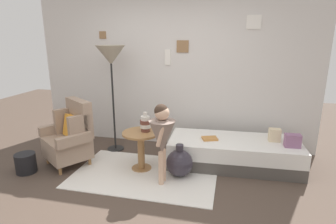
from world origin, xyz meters
name	(u,v)px	position (x,y,z in m)	size (l,w,h in m)	color
ground_plane	(137,202)	(0.00, 0.00, 0.00)	(12.00, 12.00, 0.00)	#4C3D33
gallery_wall	(173,71)	(0.00, 1.95, 1.30)	(4.80, 0.12, 2.60)	silver
rug	(145,174)	(-0.12, 0.66, 0.01)	(1.98, 1.25, 0.01)	silver
armchair	(71,136)	(-1.30, 0.76, 0.44)	(0.90, 0.85, 0.97)	#9E7042
daybed	(233,152)	(1.09, 1.26, 0.20)	(1.93, 0.88, 0.40)	#4C4742
pillow_head	(293,141)	(1.86, 1.16, 0.49)	(0.21, 0.12, 0.18)	gray
pillow_mid	(275,135)	(1.65, 1.34, 0.49)	(0.16, 0.12, 0.19)	beige
side_table	(141,143)	(-0.22, 0.81, 0.40)	(0.52, 0.52, 0.57)	#9E7042
vase_striped	(145,123)	(-0.16, 0.86, 0.69)	(0.15, 0.15, 0.28)	brown
floor_lamp	(111,58)	(-0.88, 1.41, 1.54)	(0.47, 0.47, 1.75)	black
person_child	(162,134)	(0.18, 0.49, 0.68)	(0.34, 0.34, 1.07)	#D8AD8E
book_on_daybed	(210,138)	(0.73, 1.19, 0.42)	(0.22, 0.16, 0.03)	#C2803F
demijohn_near	(179,163)	(0.36, 0.74, 0.19)	(0.37, 0.37, 0.46)	#332D38
magazine_basket	(26,163)	(-1.78, 0.34, 0.14)	(0.28, 0.28, 0.28)	black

